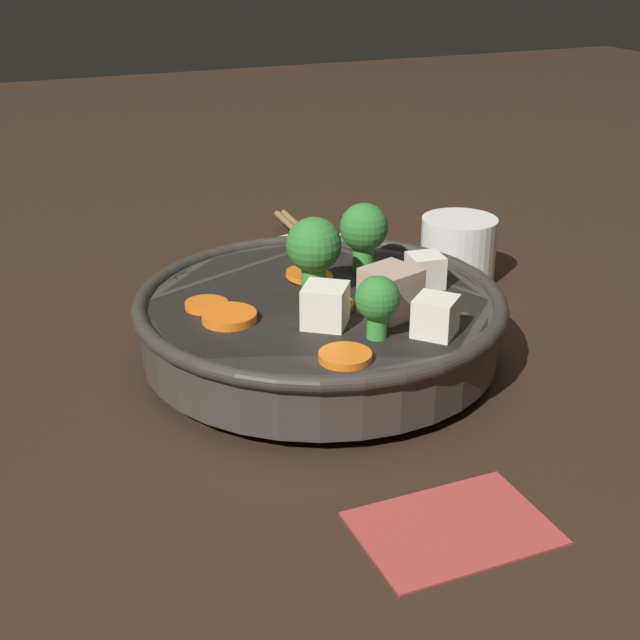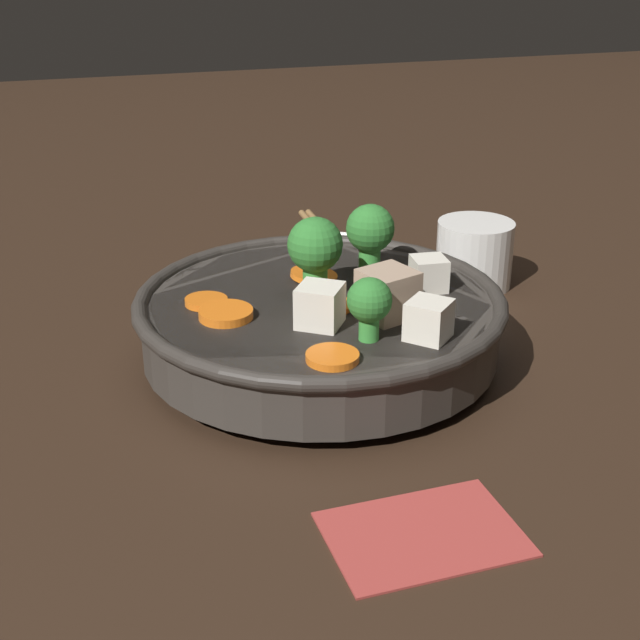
% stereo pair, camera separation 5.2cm
% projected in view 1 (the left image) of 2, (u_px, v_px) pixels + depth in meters
% --- Properties ---
extents(ground_plane, '(3.00, 3.00, 0.00)m').
position_uv_depth(ground_plane, '(320.00, 361.00, 0.71)').
color(ground_plane, black).
extents(stirfry_bowl, '(0.29, 0.29, 0.12)m').
position_uv_depth(stirfry_bowl, '(322.00, 317.00, 0.69)').
color(stirfry_bowl, '#38332D').
rests_on(stirfry_bowl, ground_plane).
extents(side_saucer, '(0.12, 0.12, 0.01)m').
position_uv_depth(side_saucer, '(316.00, 254.00, 0.92)').
color(side_saucer, white).
rests_on(side_saucer, ground_plane).
extents(tea_cup, '(0.07, 0.07, 0.06)m').
position_uv_depth(tea_cup, '(458.00, 249.00, 0.86)').
color(tea_cup, white).
rests_on(tea_cup, ground_plane).
extents(napkin, '(0.11, 0.08, 0.00)m').
position_uv_depth(napkin, '(453.00, 527.00, 0.51)').
color(napkin, '#A33833').
rests_on(napkin, ground_plane).
extents(chopsticks_pair, '(0.02, 0.24, 0.01)m').
position_uv_depth(chopsticks_pair, '(316.00, 245.00, 0.91)').
color(chopsticks_pair, olive).
rests_on(chopsticks_pair, side_saucer).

